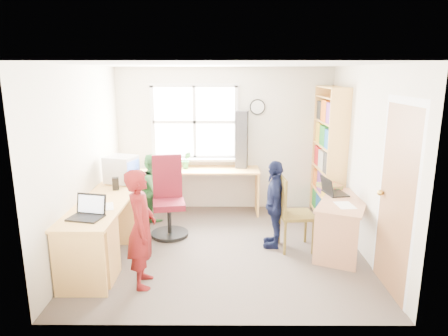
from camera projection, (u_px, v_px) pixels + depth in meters
name	position (u px, v px, depth m)	size (l,w,h in m)	color
room	(225.00, 158.00, 5.20)	(3.64, 3.44, 2.44)	#4E443E
l_desk	(120.00, 224.00, 5.02)	(2.38, 2.95, 0.75)	#FFC065
right_desk	(343.00, 214.00, 5.23)	(1.00, 1.32, 0.69)	tan
bookshelf	(328.00, 157.00, 6.31)	(0.30, 1.02, 2.10)	#FFC065
swivel_chair	(168.00, 201.00, 5.75)	(0.63, 0.63, 1.15)	black
wooden_chair	(291.00, 210.00, 5.25)	(0.46, 0.46, 1.00)	brown
crt_monitor	(121.00, 169.00, 5.73)	(0.49, 0.46, 0.39)	silver
laptop_left	(88.00, 212.00, 4.40)	(0.41, 0.36, 0.24)	black
laptop_right	(332.00, 190.00, 5.43)	(0.35, 0.40, 0.24)	black
speaker_a	(116.00, 184.00, 5.42)	(0.10, 0.10, 0.17)	black
speaker_b	(126.00, 172.00, 6.01)	(0.11, 0.11, 0.19)	black
cd_tower	(242.00, 140.00, 6.60)	(0.22, 0.20, 0.95)	black
game_box	(329.00, 186.00, 5.73)	(0.34, 0.34, 0.06)	red
paper_a	(104.00, 207.00, 4.74)	(0.29, 0.34, 0.00)	white
paper_b	(345.00, 205.00, 4.98)	(0.23, 0.31, 0.00)	white
potted_plant	(186.00, 160.00, 6.61)	(0.16, 0.13, 0.28)	#30783D
person_red	(141.00, 229.00, 4.32)	(0.48, 0.32, 1.32)	maroon
person_green	(154.00, 190.00, 6.09)	(0.54, 0.42, 1.12)	#317B38
person_navy	(275.00, 204.00, 5.33)	(0.70, 0.29, 1.19)	#121839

